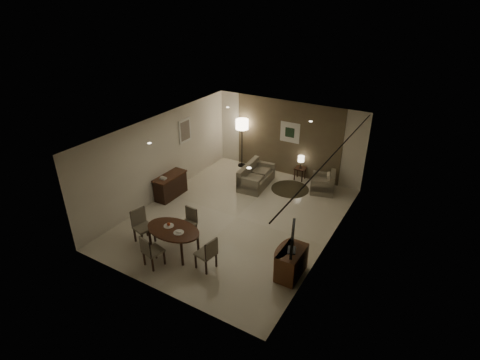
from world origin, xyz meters
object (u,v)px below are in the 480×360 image
Objects in this scene: console_desk at (171,186)px; chair_near at (153,250)px; chair_right at (206,253)px; sofa at (256,175)px; side_table at (300,174)px; floor_lamp at (242,143)px; dining_table at (174,240)px; chair_left at (144,227)px; armchair at (323,182)px; chair_far at (187,224)px; tv_cabinet at (291,263)px.

console_desk is 3.42m from chair_near.
chair_right reaches higher than sofa.
floor_lamp reaches higher than side_table.
dining_table is at bearing -77.88° from floor_lamp.
sofa is at bearing -134.29° from side_table.
dining_table is 5.58m from floor_lamp.
dining_table is 1.70× the size of chair_right.
chair_near is at bearing -109.73° from chair_left.
chair_left is at bearing -175.66° from dining_table.
chair_right is 1.10× the size of armchair.
chair_right reaches higher than chair_near.
chair_left is (1.00, -2.28, 0.09)m from console_desk.
chair_near is 1.08× the size of armchair.
sofa is 1.75m from floor_lamp.
chair_right is at bearing -5.57° from dining_table.
sofa is (1.02, 4.37, -0.10)m from chair_left.
chair_near is 4.96m from sofa.
chair_far is (-0.10, 0.67, 0.08)m from dining_table.
console_desk reaches higher than tv_cabinet.
chair_left is 2.01m from chair_right.
side_table is at bearing 0.79° from floor_lamp.
console_desk is 1.40× the size of chair_near.
chair_far is 1.07× the size of armchair.
floor_lamp is (-1.17, 5.43, 0.57)m from dining_table.
floor_lamp is (-1.07, 4.76, 0.50)m from chair_far.
floor_lamp is at bearing -68.31° from chair_near.
dining_table is 0.94× the size of sofa.
side_table is (-1.74, 4.75, -0.12)m from tv_cabinet.
tv_cabinet is at bearing -146.67° from sofa.
console_desk reaches higher than armchair.
floor_lamp is (-1.07, 6.09, 0.49)m from chair_near.
chair_right is at bearing -156.56° from tv_cabinet.
console_desk is 3.80m from chair_right.
chair_far reaches higher than side_table.
console_desk is at bearing -45.24° from chair_near.
chair_right is 5.57m from side_table.
chair_far is 0.97× the size of chair_right.
chair_right reaches higher than console_desk.
console_desk is 1.42× the size of chair_far.
tv_cabinet is 3.32m from chair_near.
chair_left reaches higher than dining_table.
floor_lamp reaches higher than chair_near.
tv_cabinet is 1.03× the size of chair_right.
side_table is (1.13, 1.16, -0.14)m from sofa.
armchair is (-0.75, 4.32, 0.00)m from tv_cabinet.
chair_far is 1.87× the size of side_table.
console_desk is 3.36m from floor_lamp.
armchair is (2.12, 0.72, -0.02)m from sofa.
chair_right reaches higher than chair_far.
chair_left is at bearing 161.60° from sofa.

